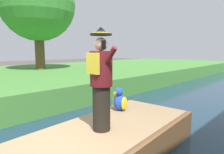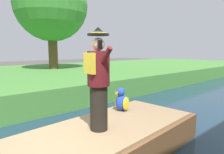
{
  "view_description": "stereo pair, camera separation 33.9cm",
  "coord_description": "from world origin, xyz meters",
  "px_view_note": "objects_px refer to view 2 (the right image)",
  "views": [
    {
      "loc": [
        2.59,
        -1.51,
        2.16
      ],
      "look_at": [
        -0.24,
        1.38,
        1.61
      ],
      "focal_mm": 31.5,
      "sensor_mm": 36.0,
      "label": 1
    },
    {
      "loc": [
        2.82,
        -1.26,
        2.16
      ],
      "look_at": [
        -0.24,
        1.38,
        1.61
      ],
      "focal_mm": 31.5,
      "sensor_mm": 36.0,
      "label": 2
    }
  ],
  "objects_px": {
    "parrot_plush": "(122,101)",
    "tree_broad": "(51,5)",
    "boat": "(107,141)",
    "person_pirate": "(98,80)"
  },
  "relations": [
    {
      "from": "parrot_plush",
      "to": "tree_broad",
      "type": "bearing_deg",
      "value": 165.23
    },
    {
      "from": "tree_broad",
      "to": "boat",
      "type": "bearing_deg",
      "value": -18.88
    },
    {
      "from": "parrot_plush",
      "to": "tree_broad",
      "type": "height_order",
      "value": "tree_broad"
    },
    {
      "from": "parrot_plush",
      "to": "tree_broad",
      "type": "relative_size",
      "value": 0.09
    },
    {
      "from": "boat",
      "to": "tree_broad",
      "type": "xyz_separation_m",
      "value": [
        -9.65,
        3.3,
        4.64
      ]
    },
    {
      "from": "boat",
      "to": "parrot_plush",
      "type": "bearing_deg",
      "value": 120.21
    },
    {
      "from": "boat",
      "to": "parrot_plush",
      "type": "distance_m",
      "value": 1.17
    },
    {
      "from": "parrot_plush",
      "to": "tree_broad",
      "type": "xyz_separation_m",
      "value": [
        -9.13,
        2.41,
        4.09
      ]
    },
    {
      "from": "parrot_plush",
      "to": "person_pirate",
      "type": "bearing_deg",
      "value": -63.22
    },
    {
      "from": "person_pirate",
      "to": "tree_broad",
      "type": "bearing_deg",
      "value": 174.87
    }
  ]
}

